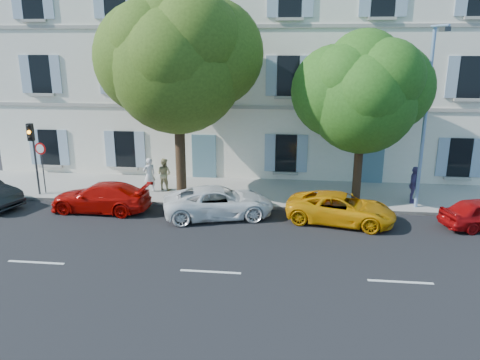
# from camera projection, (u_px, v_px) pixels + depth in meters

# --- Properties ---
(ground) EXTENTS (90.00, 90.00, 0.00)m
(ground) POSITION_uv_depth(u_px,v_px,m) (228.00, 226.00, 19.02)
(ground) COLOR black
(sidewalk) EXTENTS (36.00, 4.50, 0.15)m
(sidewalk) POSITION_uv_depth(u_px,v_px,m) (240.00, 192.00, 23.25)
(sidewalk) COLOR #A09E96
(sidewalk) RESTS_ON ground
(kerb) EXTENTS (36.00, 0.16, 0.16)m
(kerb) POSITION_uv_depth(u_px,v_px,m) (234.00, 206.00, 21.17)
(kerb) COLOR #9E998E
(kerb) RESTS_ON ground
(building) EXTENTS (28.00, 7.00, 12.00)m
(building) POSITION_uv_depth(u_px,v_px,m) (251.00, 65.00, 27.09)
(building) COLOR white
(building) RESTS_ON ground
(car_red_coupe) EXTENTS (4.45, 1.94, 1.27)m
(car_red_coupe) POSITION_uv_depth(u_px,v_px,m) (101.00, 197.00, 20.64)
(car_red_coupe) COLOR #B20905
(car_red_coupe) RESTS_ON ground
(car_white_coupe) EXTENTS (5.09, 3.32, 1.30)m
(car_white_coupe) POSITION_uv_depth(u_px,v_px,m) (219.00, 202.00, 19.94)
(car_white_coupe) COLOR white
(car_white_coupe) RESTS_ON ground
(car_yellow_supercar) EXTENTS (4.76, 2.92, 1.23)m
(car_yellow_supercar) POSITION_uv_depth(u_px,v_px,m) (341.00, 208.00, 19.28)
(car_yellow_supercar) COLOR orange
(car_yellow_supercar) RESTS_ON ground
(tree_left) EXTENTS (6.05, 6.05, 9.37)m
(tree_left) POSITION_uv_depth(u_px,v_px,m) (177.00, 66.00, 20.80)
(tree_left) COLOR #3A2819
(tree_left) RESTS_ON sidewalk
(tree_right) EXTENTS (4.78, 4.78, 7.36)m
(tree_right) POSITION_uv_depth(u_px,v_px,m) (363.00, 99.00, 20.14)
(tree_right) COLOR #3A2819
(tree_right) RESTS_ON sidewalk
(traffic_light) EXTENTS (0.27, 0.39, 3.47)m
(traffic_light) POSITION_uv_depth(u_px,v_px,m) (32.00, 144.00, 21.86)
(traffic_light) COLOR #383A3D
(traffic_light) RESTS_ON sidewalk
(road_sign) EXTENTS (0.58, 0.11, 2.49)m
(road_sign) POSITION_uv_depth(u_px,v_px,m) (41.00, 157.00, 22.37)
(road_sign) COLOR #383A3D
(road_sign) RESTS_ON sidewalk
(street_lamp) EXTENTS (0.39, 1.66, 7.72)m
(street_lamp) POSITION_uv_depth(u_px,v_px,m) (427.00, 109.00, 19.53)
(street_lamp) COLOR #7293BF
(street_lamp) RESTS_ON sidewalk
(pedestrian_a) EXTENTS (0.73, 0.70, 1.68)m
(pedestrian_a) POSITION_uv_depth(u_px,v_px,m) (149.00, 175.00, 22.86)
(pedestrian_a) COLOR silver
(pedestrian_a) RESTS_ON sidewalk
(pedestrian_b) EXTENTS (0.92, 0.81, 1.59)m
(pedestrian_b) POSITION_uv_depth(u_px,v_px,m) (164.00, 174.00, 23.18)
(pedestrian_b) COLOR tan
(pedestrian_b) RESTS_ON sidewalk
(pedestrian_c) EXTENTS (0.70, 1.07, 1.70)m
(pedestrian_c) POSITION_uv_depth(u_px,v_px,m) (414.00, 185.00, 21.20)
(pedestrian_c) COLOR #564783
(pedestrian_c) RESTS_ON sidewalk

